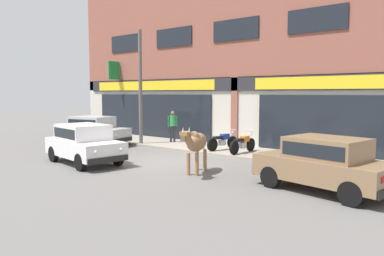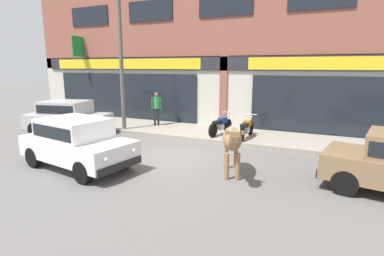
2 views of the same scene
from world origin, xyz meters
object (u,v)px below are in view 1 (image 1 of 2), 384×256
cow (196,143)px  car_0 (93,129)px  pedestrian (173,123)px  car_2 (324,162)px  motorcycle_1 (243,144)px  motorcycle_0 (223,141)px  car_1 (84,142)px  utility_pole (140,87)px

cow → car_0: cow is taller
cow → pedestrian: size_ratio=1.29×
cow → car_2: (4.07, 0.33, -0.19)m
motorcycle_1 → pedestrian: 4.70m
cow → motorcycle_1: bearing=99.0°
motorcycle_0 → car_1: bearing=-115.4°
car_1 → car_2: same height
car_2 → motorcycle_1: car_2 is taller
car_0 → motorcycle_0: bearing=19.6°
motorcycle_0 → utility_pole: bearing=-169.7°
motorcycle_0 → pedestrian: bearing=170.8°
utility_pole → car_2: bearing=-16.4°
cow → utility_pole: (-6.13, 3.34, 1.91)m
cow → car_2: 4.09m
cow → car_0: (-8.05, 1.89, -0.19)m
cow → car_0: 8.27m
car_1 → motorcycle_1: (3.69, 5.23, -0.30)m
cow → motorcycle_0: cow is taller
car_0 → car_2: 12.22m
pedestrian → car_2: bearing=-25.1°
cow → utility_pole: utility_pole is taller
car_1 → motorcycle_1: 6.41m
car_0 → pedestrian: 3.99m
pedestrian → utility_pole: bearing=-123.6°
car_2 → motorcycle_0: car_2 is taller
car_0 → motorcycle_0: (6.28, 2.24, -0.30)m
motorcycle_1 → utility_pole: size_ratio=0.32×
car_0 → utility_pole: size_ratio=0.68×
cow → car_1: 4.51m
car_0 → motorcycle_1: car_0 is taller
car_2 → motorcycle_1: size_ratio=2.10×
car_1 → motorcycle_0: bearing=64.6°
car_1 → motorcycle_1: size_ratio=2.08×
pedestrian → car_0: bearing=-135.1°
car_2 → motorcycle_0: (-5.83, 3.80, -0.30)m
utility_pole → motorcycle_1: bearing=6.5°
motorcycle_0 → pedestrian: size_ratio=1.12×
car_2 → pedestrian: bearing=154.9°
cow → car_2: cow is taller
motorcycle_1 → utility_pole: 6.04m
car_1 → utility_pole: size_ratio=0.68×
car_2 → motorcycle_1: (-4.70, 3.63, -0.30)m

